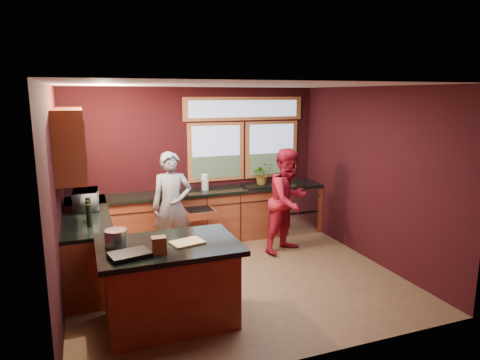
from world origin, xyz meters
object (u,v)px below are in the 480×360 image
person_red (288,201)px  stock_pot (116,238)px  island (170,283)px  cutting_board (187,242)px  person_grey (172,206)px

person_red → stock_pot: person_red is taller
island → person_red: bearing=34.6°
person_red → cutting_board: size_ratio=4.94×
island → person_grey: 2.02m
person_red → cutting_board: (-2.09, -1.63, 0.09)m
island → cutting_board: bearing=-14.0°
person_red → stock_pot: (-2.84, -1.43, 0.17)m
island → person_grey: size_ratio=0.90×
person_red → island: bearing=-169.0°
stock_pot → island: bearing=-15.3°
person_grey → person_red: 1.89m
person_grey → stock_pot: person_grey is taller
cutting_board → stock_pot: (-0.75, 0.20, 0.08)m
island → stock_pot: (-0.55, 0.15, 0.56)m
island → person_red: (2.29, 1.58, 0.39)m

